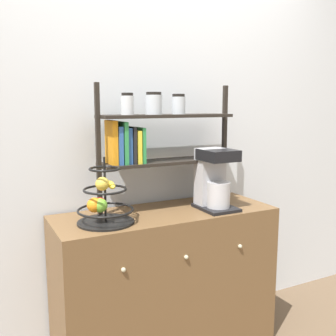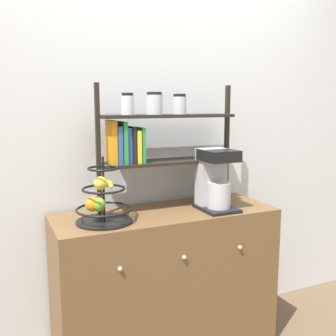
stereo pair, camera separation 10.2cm
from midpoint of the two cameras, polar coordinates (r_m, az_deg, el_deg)
wall_back at (r=2.44m, az=-1.86°, el=5.43°), size 7.00×0.05×2.60m
sideboard at (r=2.42m, az=0.91°, el=-16.15°), size 1.28×0.49×0.85m
coffee_maker at (r=2.31m, az=8.06°, el=-1.60°), size 0.19×0.25×0.35m
fruit_stand at (r=2.05m, az=-8.16°, el=-4.86°), size 0.30×0.30×0.35m
shelf_hutch at (r=2.25m, az=-1.29°, el=4.78°), size 0.84×0.20×0.72m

